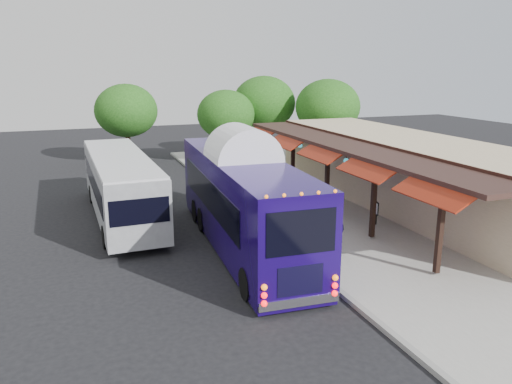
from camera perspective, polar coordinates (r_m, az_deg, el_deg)
name	(u,v)px	position (r m, az deg, el deg)	size (l,w,h in m)	color
ground	(289,253)	(19.85, 3.78, -6.97)	(90.00, 90.00, 0.00)	black
sidewalk	(348,212)	(25.40, 10.42, -2.21)	(10.00, 40.00, 0.15)	#9E9B93
curb	(255,222)	(23.33, -0.12, -3.46)	(0.20, 40.00, 0.16)	gray
station_shelter	(406,172)	(26.84, 16.82, 2.19)	(8.15, 20.00, 3.60)	tan
coach_bus	(243,197)	(19.87, -1.51, -0.53)	(3.24, 12.36, 3.92)	#180754
city_bus	(121,184)	(24.64, -15.21, 0.91)	(2.77, 11.50, 3.08)	gray
ped_a	(338,234)	(19.06, 9.31, -4.71)	(0.65, 0.43, 1.78)	black
ped_b	(295,212)	(21.87, 4.44, -2.34)	(0.77, 0.60, 1.59)	black
ped_c	(267,190)	(25.32, 1.31, 0.20)	(1.03, 0.43, 1.75)	black
ped_d	(273,174)	(29.62, 1.95, 2.07)	(1.00, 0.58, 1.55)	black
sign_board	(377,209)	(23.19, 13.62, -1.93)	(0.19, 0.47, 1.06)	black
tree_left	(226,115)	(37.44, -3.46, 8.82)	(4.27, 4.27, 5.47)	#382314
tree_mid	(264,103)	(40.28, 0.92, 10.12)	(5.00, 5.00, 6.40)	#382314
tree_right	(328,107)	(38.44, 8.19, 9.60)	(4.86, 4.86, 6.23)	#382314
tree_far	(126,111)	(38.60, -14.61, 8.98)	(4.61, 4.61, 5.90)	#382314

